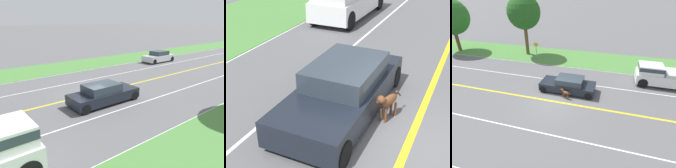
{
  "view_description": "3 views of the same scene",
  "coord_description": "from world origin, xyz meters",
  "views": [
    {
      "loc": [
        12.79,
        -8.72,
        5.3
      ],
      "look_at": [
        2.1,
        -0.12,
        1.23
      ],
      "focal_mm": 35.0,
      "sensor_mm": 36.0,
      "label": 1
    },
    {
      "loc": [
        -0.92,
        5.79,
        4.48
      ],
      "look_at": [
        1.94,
        -0.37,
        0.91
      ],
      "focal_mm": 50.0,
      "sensor_mm": 36.0,
      "label": 2
    },
    {
      "loc": [
        -10.9,
        -4.04,
        8.07
      ],
      "look_at": [
        1.38,
        -0.46,
        0.94
      ],
      "focal_mm": 28.0,
      "sensor_mm": 36.0,
      "label": 3
    }
  ],
  "objects": [
    {
      "name": "ground_plane",
      "position": [
        0.0,
        0.0,
        0.0
      ],
      "size": [
        400.0,
        400.0,
        0.0
      ],
      "primitive_type": "plane",
      "color": "#5B5B5E"
    },
    {
      "name": "centre_divider_line",
      "position": [
        0.0,
        0.0,
        0.0
      ],
      "size": [
        0.18,
        160.0,
        0.01
      ],
      "primitive_type": "cube",
      "color": "yellow",
      "rests_on": "ground"
    },
    {
      "name": "lane_dash_same_dir",
      "position": [
        3.5,
        0.0,
        0.0
      ],
      "size": [
        0.1,
        160.0,
        0.01
      ],
      "primitive_type": "cube",
      "color": "white",
      "rests_on": "ground"
    },
    {
      "name": "ego_car",
      "position": [
        1.92,
        -0.69,
        0.62
      ],
      "size": [
        1.9,
        4.71,
        1.33
      ],
      "color": "black",
      "rests_on": "ground"
    },
    {
      "name": "dog",
      "position": [
        0.75,
        -0.72,
        0.52
      ],
      "size": [
        0.43,
        1.01,
        0.81
      ],
      "rotation": [
        0.0,
        0.0,
        -0.33
      ],
      "color": "brown",
      "rests_on": "ground"
    }
  ]
}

